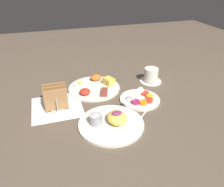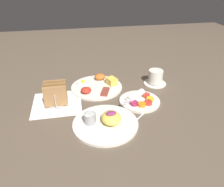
{
  "view_description": "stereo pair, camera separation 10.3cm",
  "coord_description": "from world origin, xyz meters",
  "px_view_note": "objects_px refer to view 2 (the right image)",
  "views": [
    {
      "loc": [
        -0.24,
        -0.79,
        0.55
      ],
      "look_at": [
        0.02,
        0.06,
        0.03
      ],
      "focal_mm": 35.0,
      "sensor_mm": 36.0,
      "label": 1
    },
    {
      "loc": [
        -0.14,
        -0.81,
        0.55
      ],
      "look_at": [
        0.02,
        0.06,
        0.03
      ],
      "focal_mm": 35.0,
      "sensor_mm": 36.0,
      "label": 2
    }
  ],
  "objects_px": {
    "plate_condiments": "(139,100)",
    "plate_foreground": "(106,121)",
    "coffee_cup": "(155,78)",
    "plate_breakfast": "(97,86)",
    "toast_rack": "(56,94)"
  },
  "relations": [
    {
      "from": "plate_breakfast",
      "to": "plate_condiments",
      "type": "relative_size",
      "value": 1.35
    },
    {
      "from": "plate_breakfast",
      "to": "plate_condiments",
      "type": "bearing_deg",
      "value": -45.5
    },
    {
      "from": "plate_condiments",
      "to": "coffee_cup",
      "type": "height_order",
      "value": "coffee_cup"
    },
    {
      "from": "plate_breakfast",
      "to": "toast_rack",
      "type": "relative_size",
      "value": 2.28
    },
    {
      "from": "plate_condiments",
      "to": "toast_rack",
      "type": "height_order",
      "value": "toast_rack"
    },
    {
      "from": "toast_rack",
      "to": "coffee_cup",
      "type": "distance_m",
      "value": 0.53
    },
    {
      "from": "toast_rack",
      "to": "plate_breakfast",
      "type": "bearing_deg",
      "value": 30.48
    },
    {
      "from": "plate_foreground",
      "to": "coffee_cup",
      "type": "xyz_separation_m",
      "value": [
        0.32,
        0.3,
        0.02
      ]
    },
    {
      "from": "plate_foreground",
      "to": "coffee_cup",
      "type": "bearing_deg",
      "value": 43.2
    },
    {
      "from": "plate_condiments",
      "to": "plate_foreground",
      "type": "distance_m",
      "value": 0.23
    },
    {
      "from": "plate_condiments",
      "to": "plate_foreground",
      "type": "height_order",
      "value": "plate_foreground"
    },
    {
      "from": "plate_condiments",
      "to": "plate_breakfast",
      "type": "bearing_deg",
      "value": 134.5
    },
    {
      "from": "plate_foreground",
      "to": "coffee_cup",
      "type": "distance_m",
      "value": 0.44
    },
    {
      "from": "plate_condiments",
      "to": "toast_rack",
      "type": "relative_size",
      "value": 1.69
    },
    {
      "from": "plate_breakfast",
      "to": "coffee_cup",
      "type": "height_order",
      "value": "coffee_cup"
    }
  ]
}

